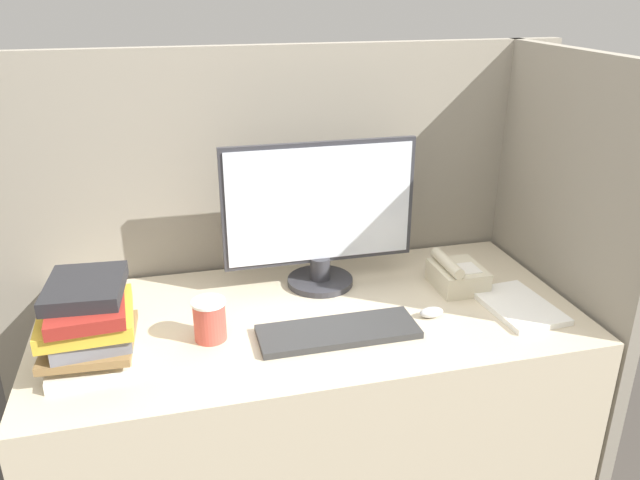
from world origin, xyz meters
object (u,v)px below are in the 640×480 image
Objects in this scene: keyboard at (338,332)px; coffee_cup at (210,320)px; book_stack at (88,323)px; desk_telephone at (457,275)px; mouse at (432,312)px; monitor at (320,218)px.

coffee_cup reaches higher than keyboard.
book_stack is (-0.66, 0.05, 0.10)m from keyboard.
desk_telephone is at bearing 7.48° from book_stack.
coffee_cup is at bearing 169.07° from keyboard.
keyboard is 6.20× the size of mouse.
keyboard is 0.36m from coffee_cup.
monitor reaches higher than coffee_cup.
mouse is 0.41× the size of desk_telephone.
mouse is (0.27, -0.30, -0.22)m from monitor.
keyboard is at bearing -3.96° from book_stack.
book_stack is 1.75× the size of desk_telephone.
monitor is 3.45× the size of desk_telephone.
keyboard is at bearing -174.45° from mouse.
monitor is 1.36× the size of keyboard.
coffee_cup is (-0.35, 0.07, 0.05)m from keyboard.
monitor is 0.49m from desk_telephone.
mouse is at bearing -48.15° from monitor.
book_stack is at bearing -157.84° from monitor.
coffee_cup is 0.82m from desk_telephone.
keyboard is at bearing -157.06° from desk_telephone.
book_stack reaches higher than desk_telephone.
keyboard is 0.50m from desk_telephone.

